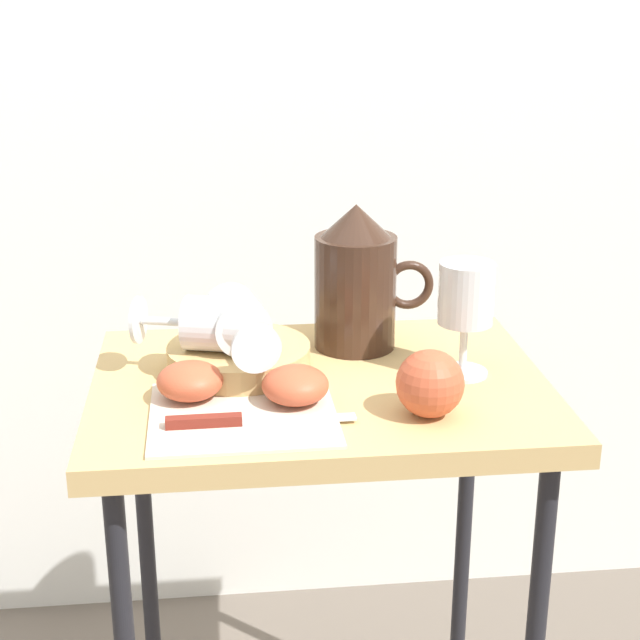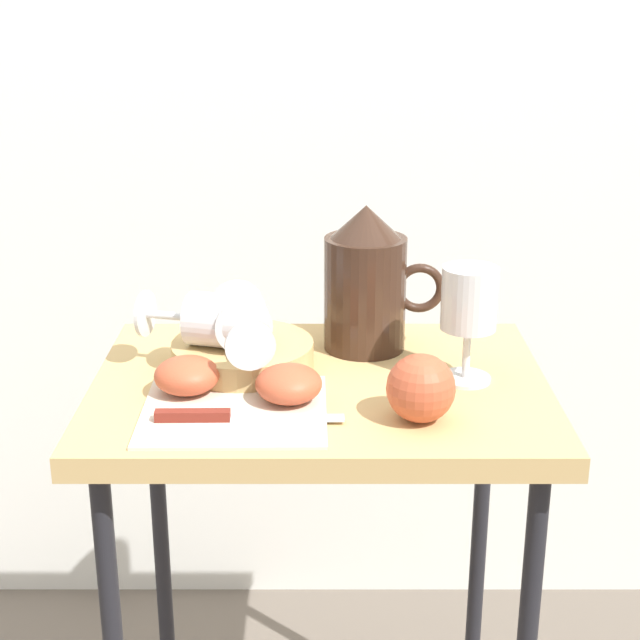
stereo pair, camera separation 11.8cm
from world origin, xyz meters
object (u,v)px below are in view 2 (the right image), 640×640
wine_glass_tipped_far (241,318)px  knife (222,416)px  basket_tray (243,355)px  pitcher (366,291)px  wine_glass_tipped_near (215,320)px  table (320,438)px  apple_half_right (289,384)px  wine_glass_upright (469,306)px  apple_half_left (187,375)px  apple_whole (421,388)px

wine_glass_tipped_far → knife: wine_glass_tipped_far is taller
basket_tray → knife: bearing=-94.2°
pitcher → wine_glass_tipped_near: size_ratio=1.29×
table → pitcher: pitcher is taller
basket_tray → apple_half_right: (0.06, -0.11, 0.01)m
table → pitcher: 0.21m
wine_glass_upright → wine_glass_tipped_near: wine_glass_upright is taller
pitcher → wine_glass_upright: size_ratio=1.34×
wine_glass_tipped_far → wine_glass_tipped_near: bearing=-174.8°
basket_tray → wine_glass_tipped_near: (-0.03, -0.01, 0.05)m
table → wine_glass_tipped_near: bearing=167.3°
table → wine_glass_upright: bearing=-0.9°
knife → table: bearing=48.0°
wine_glass_tipped_near → apple_half_left: wine_glass_tipped_near is taller
apple_half_left → apple_whole: (0.27, -0.07, 0.01)m
basket_tray → wine_glass_tipped_far: bearing=-93.0°
wine_glass_tipped_far → knife: bearing=-94.2°
pitcher → wine_glass_tipped_far: 0.18m
wine_glass_upright → knife: bearing=-157.6°
table → pitcher: bearing=61.8°
pitcher → apple_half_left: bearing=-144.2°
wine_glass_tipped_far → apple_half_right: wine_glass_tipped_far is taller
apple_half_left → wine_glass_upright: bearing=7.0°
apple_whole → knife: 0.23m
pitcher → apple_half_right: bearing=-117.9°
table → basket_tray: (-0.10, 0.04, 0.10)m
wine_glass_tipped_near → apple_half_left: 0.09m
pitcher → wine_glass_tipped_near: (-0.19, -0.08, -0.01)m
apple_half_left → apple_half_right: same height
pitcher → knife: 0.30m
table → wine_glass_tipped_far: 0.18m
wine_glass_tipped_far → apple_half_left: (-0.06, -0.08, -0.05)m
wine_glass_upright → wine_glass_tipped_far: bearing=172.8°
basket_tray → wine_glass_tipped_far: wine_glass_tipped_far is taller
apple_half_right → knife: apple_half_right is taller
wine_glass_tipped_near → wine_glass_tipped_far: 0.03m
basket_tray → wine_glass_tipped_far: 0.05m
pitcher → wine_glass_tipped_far: bearing=-153.2°
apple_half_right → apple_whole: (0.15, -0.04, 0.01)m
wine_glass_upright → apple_half_right: size_ratio=1.86×
pitcher → wine_glass_tipped_far: pitcher is taller
knife → apple_half_right: bearing=35.3°
wine_glass_tipped_far → apple_whole: bearing=-34.7°
wine_glass_tipped_far → apple_whole: size_ratio=2.02×
apple_whole → knife: apple_whole is taller
table → wine_glass_upright: 0.25m
wine_glass_tipped_far → apple_whole: (0.21, -0.15, -0.03)m
wine_glass_tipped_far → knife: size_ratio=0.74×
wine_glass_tipped_near → apple_half_right: (0.10, -0.10, -0.04)m
apple_whole → wine_glass_upright: bearing=58.8°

